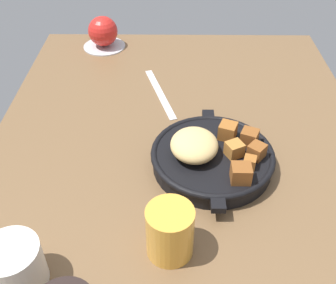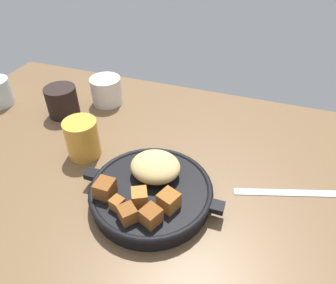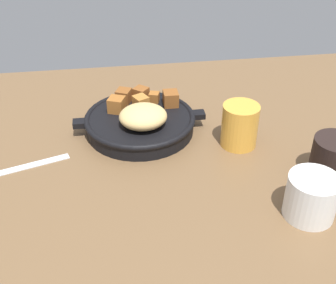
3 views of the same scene
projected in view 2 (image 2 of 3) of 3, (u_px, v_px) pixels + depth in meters
ground_plane at (150, 181)px, 64.80cm from camera, size 119.85×77.60×2.40cm
cast_iron_skillet at (151, 190)px, 57.82cm from camera, size 27.19×22.89×7.55cm
butter_knife at (291, 193)px, 60.50cm from camera, size 21.42×8.01×0.36cm
juice_glass_amber at (82, 138)px, 67.09cm from camera, size 7.14×7.14×8.63cm
ceramic_mug_white at (106, 91)px, 84.64cm from camera, size 8.16×8.16×7.29cm
coffee_mug_dark at (62, 101)px, 79.95cm from camera, size 7.89×7.89×7.71cm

